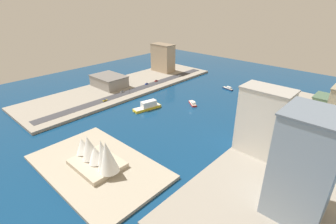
{
  "coord_description": "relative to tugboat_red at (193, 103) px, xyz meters",
  "views": [
    {
      "loc": [
        -129.27,
        172.23,
        98.24
      ],
      "look_at": [
        11.26,
        19.06,
        1.82
      ],
      "focal_mm": 26.69,
      "sensor_mm": 36.0,
      "label": 1
    }
  ],
  "objects": [
    {
      "name": "terminal_long_green",
      "position": [
        -109.36,
        -69.08,
        7.68
      ],
      "size": [
        37.67,
        22.4,
        12.91
      ],
      "color": "slate",
      "rests_on": "quay_west"
    },
    {
      "name": "opera_landmark",
      "position": [
        -19.8,
        121.58,
        9.43
      ],
      "size": [
        41.01,
        24.92,
        22.65
      ],
      "color": "#BCAD93",
      "rests_on": "peninsula_point"
    },
    {
      "name": "quay_east",
      "position": [
        89.33,
        13.52,
        -0.09
      ],
      "size": [
        70.0,
        240.0,
        2.57
      ],
      "primitive_type": "cube",
      "color": "gray",
      "rests_on": "ground_plane"
    },
    {
      "name": "peninsula_point",
      "position": [
        -18.0,
        121.58,
        -0.38
      ],
      "size": [
        89.19,
        54.91,
        2.0
      ],
      "primitive_type": "cube",
      "color": "#A89E89",
      "rests_on": "ground_plane"
    },
    {
      "name": "quay_west",
      "position": [
        -104.75,
        13.52,
        -0.09
      ],
      "size": [
        70.0,
        240.0,
        2.57
      ],
      "primitive_type": "cube",
      "color": "gray",
      "rests_on": "ground_plane"
    },
    {
      "name": "taxi_yellow_cab",
      "position": [
        66.84,
        57.54,
        2.12
      ],
      "size": [
        1.9,
        4.58,
        1.59
      ],
      "color": "black",
      "rests_on": "road_strip"
    },
    {
      "name": "traffic_light_waterfront",
      "position": [
        63.69,
        28.26,
        5.54
      ],
      "size": [
        0.36,
        0.36,
        6.5
      ],
      "color": "black",
      "rests_on": "quay_east"
    },
    {
      "name": "pickup_red",
      "position": [
        74.19,
        -22.79,
        2.13
      ],
      "size": [
        2.08,
        4.4,
        1.6
      ],
      "color": "black",
      "rests_on": "road_strip"
    },
    {
      "name": "van_white",
      "position": [
        66.85,
        -59.18,
        2.08
      ],
      "size": [
        2.08,
        5.16,
        1.5
      ],
      "color": "black",
      "rests_on": "road_strip"
    },
    {
      "name": "hotel_broad_white",
      "position": [
        -85.41,
        38.96,
        23.85
      ],
      "size": [
        31.0,
        18.73,
        45.24
      ],
      "color": "silver",
      "rests_on": "quay_west"
    },
    {
      "name": "hatchback_blue",
      "position": [
        74.43,
        -6.83,
        2.09
      ],
      "size": [
        1.9,
        4.29,
        1.53
      ],
      "color": "black",
      "rests_on": "road_strip"
    },
    {
      "name": "park_tree_cluster",
      "position": [
        -102.61,
        20.52,
        6.88
      ],
      "size": [
        13.09,
        22.07,
        9.47
      ],
      "color": "brown",
      "rests_on": "quay_west"
    },
    {
      "name": "patrol_launch_navy",
      "position": [
        -2.86,
        -63.49,
        -0.07
      ],
      "size": [
        14.76,
        5.7,
        3.72
      ],
      "color": "#1E284C",
      "rests_on": "ground_plane"
    },
    {
      "name": "tower_tall_glass",
      "position": [
        -120.41,
        77.11,
        27.81
      ],
      "size": [
        25.77,
        26.15,
        53.16
      ],
      "color": "#8C9EB2",
      "rests_on": "quay_west"
    },
    {
      "name": "ferry_yellow_fast",
      "position": [
        25.22,
        37.7,
        1.73
      ],
      "size": [
        13.41,
        29.82,
        7.94
      ],
      "color": "yellow",
      "rests_on": "ground_plane"
    },
    {
      "name": "sailboat_small_white",
      "position": [
        -39.59,
        -40.11,
        -0.43
      ],
      "size": [
        4.2,
        8.84,
        10.36
      ],
      "color": "white",
      "rests_on": "ground_plane"
    },
    {
      "name": "tugboat_red",
      "position": [
        0.0,
        0.0,
        0.0
      ],
      "size": [
        14.2,
        12.02,
        3.88
      ],
      "color": "red",
      "rests_on": "ground_plane"
    },
    {
      "name": "road_strip",
      "position": [
        70.14,
        13.52,
        1.27
      ],
      "size": [
        11.12,
        228.0,
        0.15
      ],
      "primitive_type": "cube",
      "color": "#38383D",
      "rests_on": "quay_east"
    },
    {
      "name": "sedan_silver",
      "position": [
        73.92,
        29.95,
        2.07
      ],
      "size": [
        1.85,
        4.85,
        1.48
      ],
      "color": "black",
      "rests_on": "road_strip"
    },
    {
      "name": "carpark_squat_concrete",
      "position": [
        101.93,
        26.89,
        7.57
      ],
      "size": [
        39.93,
        28.98,
        12.68
      ],
      "color": "gray",
      "rests_on": "quay_east"
    },
    {
      "name": "apartment_midrise_tan",
      "position": [
        101.0,
        -63.1,
        19.86
      ],
      "size": [
        32.28,
        17.56,
        37.27
      ],
      "color": "tan",
      "rests_on": "quay_east"
    },
    {
      "name": "ground_plane",
      "position": [
        -7.71,
        13.52,
        -1.38
      ],
      "size": [
        440.0,
        440.0,
        0.0
      ],
      "primitive_type": "plane",
      "color": "navy"
    }
  ]
}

